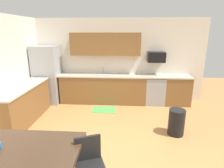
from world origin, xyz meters
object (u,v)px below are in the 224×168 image
refrigerator (48,75)px  dining_table (29,151)px  oven_range (155,90)px  trash_bin (176,122)px  microwave (156,57)px  chair_near_table (89,162)px

refrigerator → dining_table: refrigerator is taller
oven_range → dining_table: 4.34m
refrigerator → trash_bin: bearing=-26.4°
dining_table → trash_bin: (2.49, 1.77, -0.40)m
microwave → trash_bin: (0.20, -2.01, -1.21)m
oven_range → dining_table: size_ratio=0.65×
chair_near_table → trash_bin: (1.68, 1.69, -0.20)m
dining_table → chair_near_table: bearing=5.4°
dining_table → trash_bin: bearing=35.5°
refrigerator → chair_near_table: refrigerator is taller
microwave → chair_near_table: bearing=-111.7°
refrigerator → chair_near_table: size_ratio=2.18×
dining_table → chair_near_table: chair_near_table is taller
refrigerator → oven_range: (3.48, 0.08, -0.47)m
oven_range → chair_near_table: (-1.47, -3.60, 0.05)m
microwave → trash_bin: bearing=-84.2°
chair_near_table → trash_bin: 2.39m
microwave → dining_table: size_ratio=0.39×
oven_range → dining_table: (-2.28, -3.68, 0.24)m
refrigerator → oven_range: refrigerator is taller
trash_bin → oven_range: bearing=96.1°
oven_range → microwave: size_ratio=1.69×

